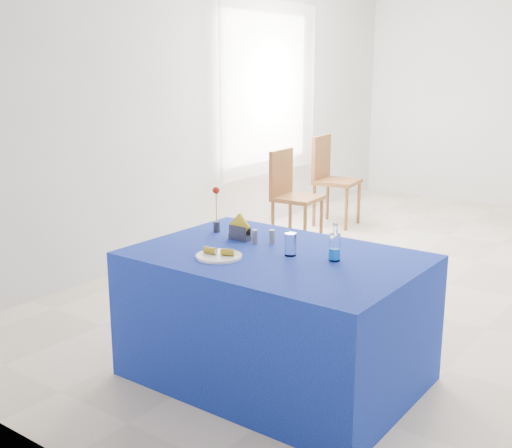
{
  "coord_description": "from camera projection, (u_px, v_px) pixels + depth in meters",
  "views": [
    {
      "loc": [
        1.73,
        -5.11,
        1.8
      ],
      "look_at": [
        -0.36,
        -2.25,
        0.92
      ],
      "focal_mm": 45.0,
      "sensor_mm": 36.0,
      "label": 1
    }
  ],
  "objects": [
    {
      "name": "pepper_shaker",
      "position": [
        255.0,
        237.0,
        3.83
      ],
      "size": [
        0.03,
        0.03,
        0.08
      ],
      "primitive_type": "cylinder",
      "color": "slate",
      "rests_on": "blue_table"
    },
    {
      "name": "room_shell",
      "position": [
        464.0,
        72.0,
        5.01
      ],
      "size": [
        7.0,
        7.0,
        7.0
      ],
      "color": "silver",
      "rests_on": "ground"
    },
    {
      "name": "chair_win_b",
      "position": [
        330.0,
        174.0,
        7.35
      ],
      "size": [
        0.51,
        0.51,
        1.02
      ],
      "rotation": [
        0.0,
        0.0,
        1.7
      ],
      "color": "#925B2A",
      "rests_on": "floor"
    },
    {
      "name": "chair_win_a",
      "position": [
        290.0,
        190.0,
        6.57
      ],
      "size": [
        0.47,
        0.47,
        0.97
      ],
      "rotation": [
        0.0,
        0.0,
        1.65
      ],
      "color": "#925B2A",
      "rests_on": "floor"
    },
    {
      "name": "curtain",
      "position": [
        271.0,
        89.0,
        7.06
      ],
      "size": [
        0.04,
        1.75,
        1.85
      ],
      "primitive_type": "cube",
      "color": "white",
      "rests_on": "room_shell"
    },
    {
      "name": "water_bottle",
      "position": [
        335.0,
        248.0,
        3.49
      ],
      "size": [
        0.06,
        0.06,
        0.21
      ],
      "color": "white",
      "rests_on": "blue_table"
    },
    {
      "name": "banana_pieces",
      "position": [
        219.0,
        251.0,
        3.56
      ],
      "size": [
        0.18,
        0.09,
        0.04
      ],
      "color": "yellow",
      "rests_on": "plate"
    },
    {
      "name": "napkin_holder",
      "position": [
        240.0,
        232.0,
        3.92
      ],
      "size": [
        0.15,
        0.06,
        0.17
      ],
      "color": "#37373C",
      "rests_on": "blue_table"
    },
    {
      "name": "floor",
      "position": [
        448.0,
        284.0,
        5.43
      ],
      "size": [
        7.0,
        7.0,
        0.0
      ],
      "primitive_type": "plane",
      "color": "beige",
      "rests_on": "ground"
    },
    {
      "name": "window_pane",
      "position": [
        266.0,
        89.0,
        7.1
      ],
      "size": [
        0.04,
        1.5,
        1.6
      ],
      "primitive_type": "cube",
      "color": "white",
      "rests_on": "room_shell"
    },
    {
      "name": "rose_vase",
      "position": [
        216.0,
        211.0,
        4.08
      ],
      "size": [
        0.04,
        0.04,
        0.29
      ],
      "color": "#242529",
      "rests_on": "blue_table"
    },
    {
      "name": "blue_table",
      "position": [
        276.0,
        317.0,
        3.72
      ],
      "size": [
        1.6,
        1.1,
        0.76
      ],
      "color": "navy",
      "rests_on": "floor"
    },
    {
      "name": "salt_shaker",
      "position": [
        272.0,
        237.0,
        3.83
      ],
      "size": [
        0.03,
        0.03,
        0.08
      ],
      "primitive_type": "cylinder",
      "color": "slate",
      "rests_on": "blue_table"
    },
    {
      "name": "plate",
      "position": [
        219.0,
        256.0,
        3.56
      ],
      "size": [
        0.26,
        0.26,
        0.01
      ],
      "primitive_type": "cylinder",
      "color": "white",
      "rests_on": "blue_table"
    },
    {
      "name": "drinking_glass",
      "position": [
        291.0,
        244.0,
        3.59
      ],
      "size": [
        0.07,
        0.07,
        0.13
      ],
      "primitive_type": "cylinder",
      "color": "silver",
      "rests_on": "blue_table"
    }
  ]
}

